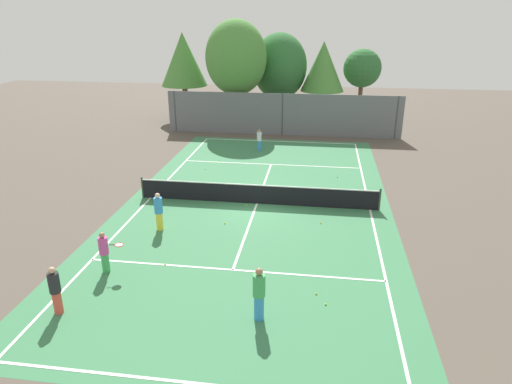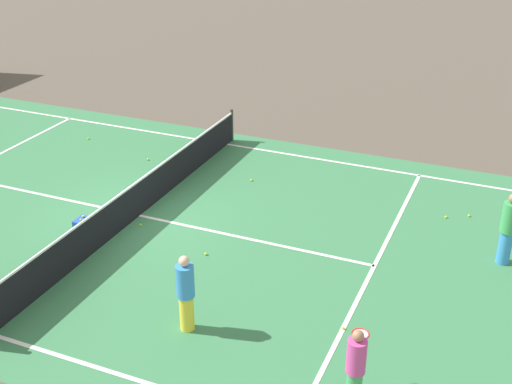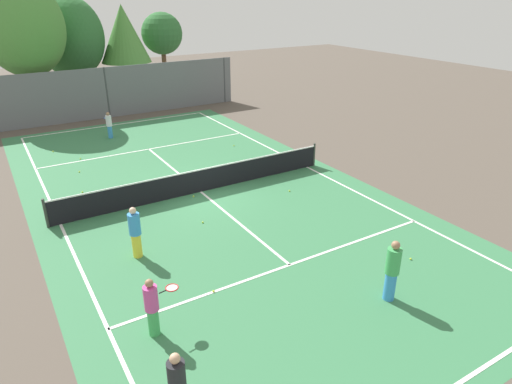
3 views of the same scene
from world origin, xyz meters
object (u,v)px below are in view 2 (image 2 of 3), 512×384
(player_3, at_px, (356,367))
(tennis_ball_2, at_px, (178,165))
(tennis_ball_1, at_px, (88,139))
(tennis_ball_10, at_px, (206,254))
(player_2, at_px, (508,228))
(tennis_ball_11, at_px, (141,225))
(tennis_ball_4, at_px, (446,217))
(tennis_ball_7, at_px, (251,180))
(player_1, at_px, (186,293))
(tennis_ball_8, at_px, (469,216))
(ball_crate, at_px, (84,226))
(tennis_ball_12, at_px, (343,328))
(tennis_ball_5, at_px, (148,159))

(player_3, height_order, tennis_ball_2, player_3)
(tennis_ball_1, distance_m, tennis_ball_10, 8.76)
(player_2, height_order, tennis_ball_11, player_2)
(tennis_ball_4, xyz_separation_m, tennis_ball_7, (0.10, 5.66, 0.00))
(player_1, height_order, tennis_ball_4, player_1)
(tennis_ball_2, height_order, tennis_ball_8, same)
(ball_crate, xyz_separation_m, tennis_ball_4, (4.37, -8.37, -0.15))
(player_3, distance_m, tennis_ball_7, 9.37)
(player_3, bearing_deg, tennis_ball_4, -3.04)
(ball_crate, distance_m, tennis_ball_11, 1.42)
(player_2, bearing_deg, tennis_ball_11, 101.67)
(tennis_ball_8, distance_m, tennis_ball_10, 7.15)
(player_3, bearing_deg, tennis_ball_12, 21.03)
(ball_crate, bearing_deg, tennis_ball_11, -54.13)
(player_3, relative_size, tennis_ball_11, 24.11)
(tennis_ball_5, bearing_deg, player_1, -143.65)
(ball_crate, bearing_deg, player_2, -75.10)
(player_3, height_order, tennis_ball_10, player_3)
(player_3, bearing_deg, tennis_ball_5, 48.52)
(tennis_ball_10, relative_size, tennis_ball_11, 1.00)
(player_1, bearing_deg, tennis_ball_10, 19.45)
(tennis_ball_4, height_order, tennis_ball_7, same)
(ball_crate, bearing_deg, tennis_ball_5, 11.24)
(tennis_ball_1, height_order, tennis_ball_8, same)
(tennis_ball_1, distance_m, tennis_ball_4, 12.13)
(player_1, xyz_separation_m, tennis_ball_8, (7.17, -4.61, -0.84))
(player_2, distance_m, tennis_ball_4, 2.50)
(player_1, relative_size, player_2, 0.95)
(tennis_ball_4, bearing_deg, tennis_ball_8, -60.41)
(player_2, height_order, tennis_ball_2, player_2)
(tennis_ball_2, bearing_deg, tennis_ball_10, -144.03)
(tennis_ball_2, distance_m, tennis_ball_7, 2.53)
(tennis_ball_5, bearing_deg, tennis_ball_10, -135.91)
(tennis_ball_2, xyz_separation_m, tennis_ball_5, (0.03, 1.10, 0.00))
(tennis_ball_8, relative_size, tennis_ball_11, 1.00)
(player_2, height_order, tennis_ball_1, player_2)
(tennis_ball_4, relative_size, tennis_ball_12, 1.00)
(player_1, xyz_separation_m, ball_crate, (2.49, 4.31, -0.69))
(player_3, bearing_deg, tennis_ball_8, -6.89)
(tennis_ball_10, bearing_deg, tennis_ball_4, -50.19)
(player_2, bearing_deg, tennis_ball_5, 79.73)
(tennis_ball_7, bearing_deg, tennis_ball_2, 87.50)
(player_3, relative_size, tennis_ball_4, 24.11)
(player_3, xyz_separation_m, tennis_ball_11, (4.07, 6.82, -0.79))
(tennis_ball_2, height_order, tennis_ball_5, same)
(player_1, relative_size, tennis_ball_12, 25.86)
(tennis_ball_1, relative_size, tennis_ball_2, 1.00)
(tennis_ball_4, xyz_separation_m, tennis_ball_5, (0.24, 9.28, 0.00))
(tennis_ball_4, bearing_deg, tennis_ball_5, 88.53)
(ball_crate, xyz_separation_m, tennis_ball_12, (-1.29, -7.21, -0.15))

